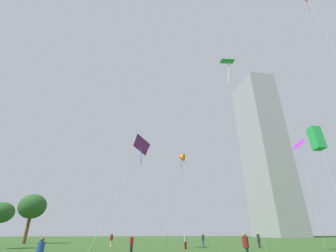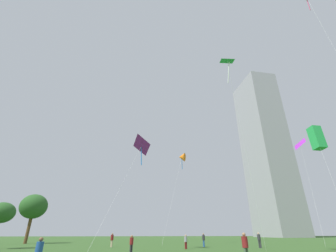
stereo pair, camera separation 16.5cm
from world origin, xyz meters
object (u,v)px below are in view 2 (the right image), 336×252
Objects in this scene: kite_flying_0 at (182,157)px; kite_flying_2 at (228,63)px; person_standing_6 at (38,252)px; park_tree_1 at (2,213)px; kite_flying_4 at (142,146)px; person_standing_4 at (112,239)px; kite_flying_1 at (300,144)px; person_standing_2 at (245,245)px; distant_highrise_0 at (265,150)px; person_standing_3 at (186,241)px; kite_flying_3 at (317,138)px; park_tree_0 at (34,207)px; person_standing_1 at (204,239)px; person_standing_0 at (131,243)px; person_standing_5 at (259,239)px.

kite_flying_2 is (0.23, -25.92, 3.14)m from kite_flying_0.
park_tree_1 is (-11.82, 19.65, 3.13)m from person_standing_6.
park_tree_1 is (-16.86, 4.68, -8.08)m from kite_flying_4.
kite_flying_2 reaches higher than person_standing_4.
kite_flying_2 is (-21.56, -18.08, 1.92)m from kite_flying_1.
distant_highrise_0 reaches higher than person_standing_2.
kite_flying_4 reaches higher than park_tree_1.
person_standing_2 is 1.13× the size of person_standing_3.
kite_flying_3 is at bearing -121.70° from distant_highrise_0.
park_tree_0 is at bearing 167.27° from kite_flying_1.
distant_highrise_0 is at bearing 62.61° from kite_flying_1.
person_standing_2 is 33.01m from kite_flying_0.
person_standing_1 is at bearing -146.66° from person_standing_3.
park_tree_0 reaches higher than person_standing_4.
person_standing_4 is 21.75m from kite_flying_0.
person_standing_2 reaches higher than person_standing_6.
person_standing_4 is (-10.07, 19.40, -0.02)m from person_standing_2.
kite_flying_2 reaches higher than kite_flying_3.
kite_flying_3 is at bearing 127.11° from person_standing_0.
person_standing_2 is 0.21× the size of park_tree_0.
kite_flying_3 is 19.72m from kite_flying_4.
kite_flying_4 is (-9.06, 9.06, -7.20)m from kite_flying_2.
kite_flying_1 is (33.86, 2.02, 16.38)m from person_standing_4.
kite_flying_2 is at bearing 178.16° from person_standing_4.
person_standing_3 is at bearing -36.36° from park_tree_0.
person_standing_5 is 0.10× the size of kite_flying_1.
park_tree_0 is at bearing 173.03° from kite_flying_0.
distant_highrise_0 reaches higher than person_standing_6.
park_tree_0 is 105.96m from distant_highrise_0.
person_standing_5 reaches higher than person_standing_2.
person_standing_0 is 18.85m from park_tree_1.
person_standing_5 is at bearing 59.91° from kite_flying_2.
person_standing_1 is at bearing -131.08° from distant_highrise_0.
person_standing_2 reaches higher than person_standing_3.
kite_flying_4 is at bearing -134.05° from person_standing_0.
person_standing_1 is 0.15× the size of kite_flying_3.
person_standing_3 reaches higher than person_standing_6.
person_standing_3 is 1.01× the size of person_standing_6.
park_tree_0 reaches higher than person_standing_5.
person_standing_3 is at bearing -135.67° from person_standing_5.
person_standing_3 is 19.95m from person_standing_6.
park_tree_1 is (-13.62, -2.32, 3.03)m from person_standing_4.
kite_flying_0 is at bearing 155.93° from person_standing_5.
park_tree_0 is at bearing 140.73° from kite_flying_3.
person_standing_6 is 0.29× the size of park_tree_1.
person_standing_0 is at bearing 153.68° from kite_flying_2.
person_standing_5 is at bearing -143.68° from person_standing_2.
park_tree_0 is at bearing -89.05° from person_standing_0.
park_tree_1 is at bearing -58.55° from person_standing_2.
person_standing_5 is at bearing 8.49° from kite_flying_4.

